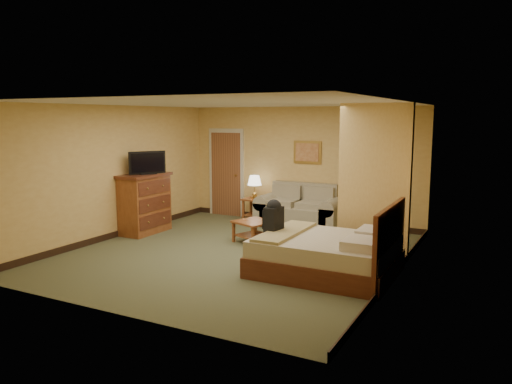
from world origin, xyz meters
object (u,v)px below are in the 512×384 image
Objects in this scene: loveseat at (300,213)px; bed at (330,254)px; coffee_table at (254,227)px; dresser at (145,203)px.

bed reaches higher than loveseat.
loveseat is 0.90× the size of bed.
coffee_table is 2.42m from dresser.
loveseat reaches higher than coffee_table.
dresser is 0.59× the size of bed.
coffee_table is 0.41× the size of bed.
bed is (1.92, -1.19, 0.01)m from coffee_table.
dresser is 4.39m from bed.
coffee_table is at bearing -97.85° from loveseat.
loveseat is 1.51× the size of dresser.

